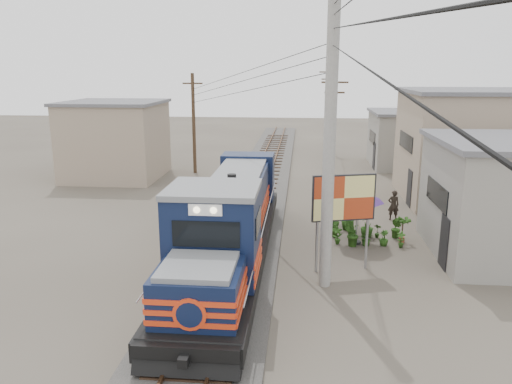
# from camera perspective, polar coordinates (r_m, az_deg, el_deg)

# --- Properties ---
(ground) EXTENTS (120.00, 120.00, 0.00)m
(ground) POSITION_cam_1_polar(r_m,az_deg,el_deg) (18.39, -3.35, -9.49)
(ground) COLOR #473F35
(ground) RESTS_ON ground
(ballast) EXTENTS (3.60, 70.00, 0.16)m
(ballast) POSITION_cam_1_polar(r_m,az_deg,el_deg) (27.76, -0.30, -1.14)
(ballast) COLOR #595651
(ballast) RESTS_ON ground
(track) EXTENTS (1.15, 70.00, 0.12)m
(track) POSITION_cam_1_polar(r_m,az_deg,el_deg) (27.71, -0.30, -0.78)
(track) COLOR #51331E
(track) RESTS_ON ground
(locomotive) EXTENTS (2.77, 15.08, 3.74)m
(locomotive) POSITION_cam_1_polar(r_m,az_deg,el_deg) (18.75, -2.97, -3.63)
(locomotive) COLOR black
(locomotive) RESTS_ON ground
(utility_pole_main) EXTENTS (0.40, 0.40, 10.00)m
(utility_pole_main) POSITION_cam_1_polar(r_m,az_deg,el_deg) (16.36, 8.40, 5.70)
(utility_pole_main) COLOR #9E9B93
(utility_pole_main) RESTS_ON ground
(wooden_pole_mid) EXTENTS (1.60, 0.24, 7.00)m
(wooden_pole_mid) POSITION_cam_1_polar(r_m,az_deg,el_deg) (30.95, 8.81, 7.05)
(wooden_pole_mid) COLOR #4C3826
(wooden_pole_mid) RESTS_ON ground
(wooden_pole_far) EXTENTS (1.60, 0.24, 7.50)m
(wooden_pole_far) POSITION_cam_1_polar(r_m,az_deg,el_deg) (44.85, 8.17, 9.50)
(wooden_pole_far) COLOR #4C3826
(wooden_pole_far) RESTS_ON ground
(wooden_pole_left) EXTENTS (1.60, 0.24, 7.00)m
(wooden_pole_left) POSITION_cam_1_polar(r_m,az_deg,el_deg) (35.68, -7.13, 8.01)
(wooden_pole_left) COLOR #4C3826
(wooden_pole_left) RESTS_ON ground
(power_lines) EXTENTS (9.65, 19.00, 3.30)m
(power_lines) POSITION_cam_1_polar(r_m,az_deg,el_deg) (25.32, -0.99, 14.53)
(power_lines) COLOR black
(power_lines) RESTS_ON ground
(shophouse_mid) EXTENTS (8.40, 7.35, 6.20)m
(shophouse_mid) POSITION_cam_1_polar(r_m,az_deg,el_deg) (30.62, 24.15, 4.85)
(shophouse_mid) COLOR gray
(shophouse_mid) RESTS_ON ground
(shophouse_back) EXTENTS (6.30, 6.30, 4.20)m
(shophouse_back) POSITION_cam_1_polar(r_m,az_deg,el_deg) (39.91, 17.45, 5.83)
(shophouse_back) COLOR gray
(shophouse_back) RESTS_ON ground
(shophouse_left) EXTENTS (6.30, 6.30, 5.20)m
(shophouse_left) POSITION_cam_1_polar(r_m,az_deg,el_deg) (35.33, -15.77, 5.79)
(shophouse_left) COLOR gray
(shophouse_left) RESTS_ON ground
(billboard) EXTENTS (2.30, 0.73, 3.64)m
(billboard) POSITION_cam_1_polar(r_m,az_deg,el_deg) (18.23, 10.00, -0.94)
(billboard) COLOR #99999E
(billboard) RESTS_ON ground
(market_umbrella) EXTENTS (2.76, 2.76, 2.43)m
(market_umbrella) POSITION_cam_1_polar(r_m,az_deg,el_deg) (21.34, 11.60, -0.36)
(market_umbrella) COLOR black
(market_umbrella) RESTS_ON ground
(vendor) EXTENTS (0.57, 0.39, 1.50)m
(vendor) POSITION_cam_1_polar(r_m,az_deg,el_deg) (25.50, 15.43, -1.46)
(vendor) COLOR black
(vendor) RESTS_ON ground
(plant_nursery) EXTENTS (3.39, 2.98, 1.08)m
(plant_nursery) POSITION_cam_1_polar(r_m,az_deg,el_deg) (22.64, 11.38, -3.98)
(plant_nursery) COLOR #254F16
(plant_nursery) RESTS_ON ground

